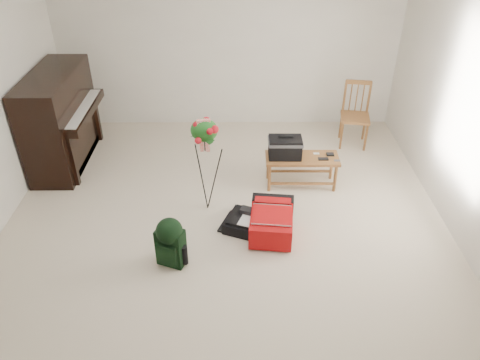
{
  "coord_description": "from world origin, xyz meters",
  "views": [
    {
      "loc": [
        0.14,
        -3.98,
        3.36
      ],
      "look_at": [
        0.16,
        0.35,
        0.48
      ],
      "focal_mm": 35.0,
      "sensor_mm": 36.0,
      "label": 1
    }
  ],
  "objects_px": {
    "dining_chair": "(355,115)",
    "green_backpack": "(170,240)",
    "red_suitcase": "(271,218)",
    "flower_stand": "(206,166)",
    "black_duffel": "(250,223)",
    "piano": "(61,121)",
    "bench": "(290,151)"
  },
  "relations": [
    {
      "from": "piano",
      "to": "green_backpack",
      "type": "relative_size",
      "value": 2.75
    },
    {
      "from": "dining_chair",
      "to": "green_backpack",
      "type": "height_order",
      "value": "dining_chair"
    },
    {
      "from": "piano",
      "to": "flower_stand",
      "type": "height_order",
      "value": "piano"
    },
    {
      "from": "dining_chair",
      "to": "green_backpack",
      "type": "distance_m",
      "value": 3.44
    },
    {
      "from": "bench",
      "to": "green_backpack",
      "type": "relative_size",
      "value": 1.66
    },
    {
      "from": "piano",
      "to": "flower_stand",
      "type": "distance_m",
      "value": 2.26
    },
    {
      "from": "flower_stand",
      "to": "dining_chair",
      "type": "bearing_deg",
      "value": 28.11
    },
    {
      "from": "piano",
      "to": "black_duffel",
      "type": "height_order",
      "value": "piano"
    },
    {
      "from": "bench",
      "to": "red_suitcase",
      "type": "relative_size",
      "value": 1.26
    },
    {
      "from": "dining_chair",
      "to": "black_duffel",
      "type": "distance_m",
      "value": 2.53
    },
    {
      "from": "bench",
      "to": "flower_stand",
      "type": "xyz_separation_m",
      "value": [
        -1.01,
        -0.5,
        0.1
      ]
    },
    {
      "from": "black_duffel",
      "to": "green_backpack",
      "type": "relative_size",
      "value": 1.16
    },
    {
      "from": "red_suitcase",
      "to": "green_backpack",
      "type": "xyz_separation_m",
      "value": [
        -1.04,
        -0.53,
        0.15
      ]
    },
    {
      "from": "green_backpack",
      "to": "flower_stand",
      "type": "height_order",
      "value": "flower_stand"
    },
    {
      "from": "black_duffel",
      "to": "dining_chair",
      "type": "bearing_deg",
      "value": 73.44
    },
    {
      "from": "piano",
      "to": "dining_chair",
      "type": "distance_m",
      "value": 4.03
    },
    {
      "from": "bench",
      "to": "dining_chair",
      "type": "relative_size",
      "value": 0.99
    },
    {
      "from": "green_backpack",
      "to": "piano",
      "type": "bearing_deg",
      "value": 150.02
    },
    {
      "from": "red_suitcase",
      "to": "flower_stand",
      "type": "distance_m",
      "value": 0.94
    },
    {
      "from": "black_duffel",
      "to": "green_backpack",
      "type": "xyz_separation_m",
      "value": [
        -0.81,
        -0.54,
        0.22
      ]
    },
    {
      "from": "dining_chair",
      "to": "black_duffel",
      "type": "xyz_separation_m",
      "value": [
        -1.54,
        -1.97,
        -0.37
      ]
    },
    {
      "from": "dining_chair",
      "to": "black_duffel",
      "type": "relative_size",
      "value": 1.44
    },
    {
      "from": "green_backpack",
      "to": "bench",
      "type": "bearing_deg",
      "value": 68.45
    },
    {
      "from": "red_suitcase",
      "to": "green_backpack",
      "type": "height_order",
      "value": "green_backpack"
    },
    {
      "from": "red_suitcase",
      "to": "green_backpack",
      "type": "bearing_deg",
      "value": -146.88
    },
    {
      "from": "dining_chair",
      "to": "flower_stand",
      "type": "bearing_deg",
      "value": -132.98
    },
    {
      "from": "flower_stand",
      "to": "black_duffel",
      "type": "bearing_deg",
      "value": -47.9
    },
    {
      "from": "dining_chair",
      "to": "flower_stand",
      "type": "distance_m",
      "value": 2.58
    },
    {
      "from": "dining_chair",
      "to": "green_backpack",
      "type": "xyz_separation_m",
      "value": [
        -2.35,
        -2.52,
        -0.15
      ]
    },
    {
      "from": "bench",
      "to": "flower_stand",
      "type": "bearing_deg",
      "value": -152.83
    },
    {
      "from": "flower_stand",
      "to": "green_backpack",
      "type": "bearing_deg",
      "value": -118.56
    },
    {
      "from": "dining_chair",
      "to": "red_suitcase",
      "type": "bearing_deg",
      "value": -114.21
    }
  ]
}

